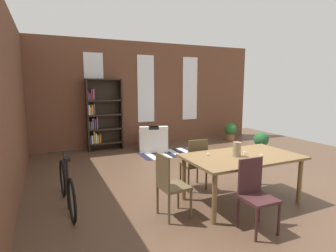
{
  "coord_description": "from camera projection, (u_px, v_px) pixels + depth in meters",
  "views": [
    {
      "loc": [
        -2.97,
        -4.11,
        1.92
      ],
      "look_at": [
        -0.37,
        1.52,
        0.96
      ],
      "focal_mm": 28.84,
      "sensor_mm": 36.0,
      "label": 1
    }
  ],
  "objects": [
    {
      "name": "tealight_candle_2",
      "position": [
        208.0,
        155.0,
        4.33
      ],
      "size": [
        0.04,
        0.04,
        0.04
      ],
      "primitive_type": "cylinder",
      "color": "silver",
      "rests_on": "dining_table"
    },
    {
      "name": "dining_table",
      "position": [
        242.0,
        160.0,
        4.38
      ],
      "size": [
        1.86,
        1.09,
        0.78
      ],
      "color": "brown",
      "rests_on": "ground"
    },
    {
      "name": "potted_plant_by_shelf",
      "position": [
        231.0,
        131.0,
        9.33
      ],
      "size": [
        0.42,
        0.42,
        0.6
      ],
      "color": "#9E6042",
      "rests_on": "ground"
    },
    {
      "name": "dining_chair_far_left",
      "position": [
        195.0,
        162.0,
        4.93
      ],
      "size": [
        0.43,
        0.43,
        0.95
      ],
      "color": "brown",
      "rests_on": "ground"
    },
    {
      "name": "bicycle_second",
      "position": [
        67.0,
        187.0,
        4.25
      ],
      "size": [
        0.44,
        1.68,
        0.9
      ],
      "color": "black",
      "rests_on": "ground"
    },
    {
      "name": "tealight_candle_1",
      "position": [
        261.0,
        156.0,
        4.29
      ],
      "size": [
        0.04,
        0.04,
        0.04
      ],
      "primitive_type": "cylinder",
      "color": "silver",
      "rests_on": "dining_table"
    },
    {
      "name": "ground_plane",
      "position": [
        218.0,
        185.0,
        5.2
      ],
      "size": [
        10.43,
        10.43,
        0.0
      ],
      "primitive_type": "plane",
      "color": "brown"
    },
    {
      "name": "armchair_white",
      "position": [
        153.0,
        141.0,
        7.91
      ],
      "size": [
        1.0,
        1.0,
        0.75
      ],
      "color": "white",
      "rests_on": "ground"
    },
    {
      "name": "bookshelf_tall",
      "position": [
        102.0,
        116.0,
        7.87
      ],
      "size": [
        1.02,
        0.32,
        2.08
      ],
      "color": "#2D2319",
      "rests_on": "ground"
    },
    {
      "name": "window_pane_1",
      "position": [
        146.0,
        89.0,
        8.52
      ],
      "size": [
        0.55,
        0.02,
        2.1
      ],
      "primitive_type": "cube",
      "color": "white"
    },
    {
      "name": "window_pane_2",
      "position": [
        190.0,
        89.0,
        9.18
      ],
      "size": [
        0.55,
        0.02,
        2.1
      ],
      "primitive_type": "cube",
      "color": "white"
    },
    {
      "name": "window_pane_0",
      "position": [
        94.0,
        89.0,
        7.86
      ],
      "size": [
        0.55,
        0.02,
        2.1
      ],
      "primitive_type": "cube",
      "color": "white"
    },
    {
      "name": "tealight_candle_0",
      "position": [
        245.0,
        153.0,
        4.47
      ],
      "size": [
        0.04,
        0.04,
        0.04
      ],
      "primitive_type": "cylinder",
      "color": "silver",
      "rests_on": "dining_table"
    },
    {
      "name": "dining_chair_near_left",
      "position": [
        255.0,
        192.0,
        3.55
      ],
      "size": [
        0.41,
        0.41,
        0.95
      ],
      "color": "#3F2122",
      "rests_on": "ground"
    },
    {
      "name": "potted_plant_corner",
      "position": [
        261.0,
        141.0,
        7.78
      ],
      "size": [
        0.42,
        0.42,
        0.56
      ],
      "color": "#9E6042",
      "rests_on": "ground"
    },
    {
      "name": "back_wall_brick",
      "position": [
        145.0,
        94.0,
        8.61
      ],
      "size": [
        7.84,
        0.12,
        3.23
      ],
      "primitive_type": "cube",
      "color": "brown",
      "rests_on": "ground"
    },
    {
      "name": "striped_rug",
      "position": [
        169.0,
        153.0,
        7.57
      ],
      "size": [
        1.63,
        0.91,
        0.01
      ],
      "color": "#1E1E33",
      "rests_on": "ground"
    },
    {
      "name": "left_wall_brick",
      "position": [
        1.0,
        108.0,
        3.52
      ],
      "size": [
        0.12,
        9.02,
        3.23
      ],
      "primitive_type": "cube",
      "color": "brown",
      "rests_on": "ground"
    },
    {
      "name": "vase_on_table",
      "position": [
        237.0,
        149.0,
        4.31
      ],
      "size": [
        0.13,
        0.13,
        0.23
      ],
      "primitive_type": "cylinder",
      "color": "#998466",
      "rests_on": "dining_table"
    },
    {
      "name": "dining_chair_head_left",
      "position": [
        170.0,
        183.0,
        3.87
      ],
      "size": [
        0.43,
        0.43,
        0.95
      ],
      "color": "brown",
      "rests_on": "ground"
    }
  ]
}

